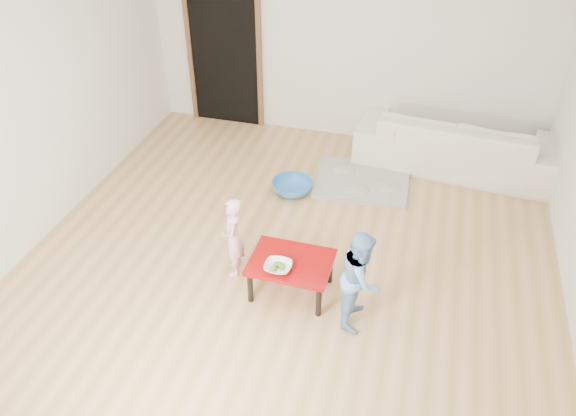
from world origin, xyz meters
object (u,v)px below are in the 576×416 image
at_px(child_blue, 361,278).
at_px(bowl, 278,267).
at_px(sofa, 455,142).
at_px(red_table, 291,276).
at_px(child_pink, 233,237).
at_px(basin, 292,187).

bearing_deg(child_blue, bowl, 90.51).
height_order(sofa, red_table, sofa).
bearing_deg(child_blue, child_pink, 79.27).
bearing_deg(child_blue, sofa, -11.55).
bearing_deg(red_table, child_pink, 168.61).
height_order(red_table, bowl, bowl).
bearing_deg(child_blue, basin, 33.65).
height_order(sofa, child_blue, child_blue).
relative_size(child_pink, child_blue, 0.89).
bearing_deg(child_blue, red_table, 78.01).
relative_size(red_table, basin, 1.55).
bearing_deg(basin, red_table, -75.18).
distance_m(sofa, red_table, 2.92).
height_order(sofa, basin, sofa).
xyz_separation_m(red_table, bowl, (-0.08, -0.14, 0.21)).
bearing_deg(basin, sofa, 32.14).
relative_size(child_blue, basin, 1.97).
xyz_separation_m(red_table, child_blue, (0.63, -0.16, 0.27)).
bearing_deg(child_pink, child_blue, 58.76).
distance_m(sofa, basin, 2.03).
bearing_deg(sofa, basin, 37.50).
bearing_deg(basin, child_blue, -58.41).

